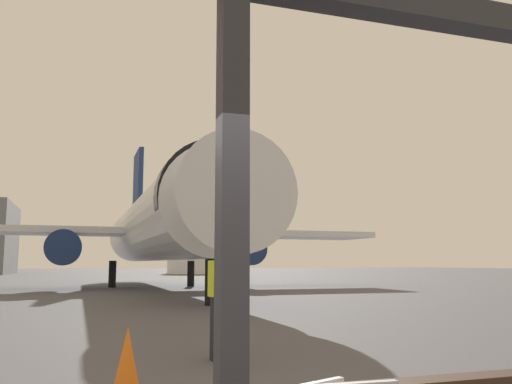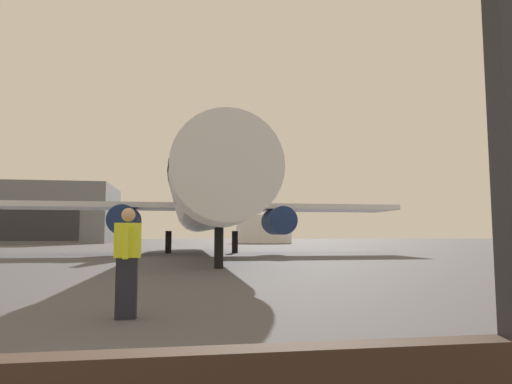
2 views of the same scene
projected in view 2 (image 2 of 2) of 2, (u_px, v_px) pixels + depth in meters
ground_plane at (161, 249)px, 41.76m from camera, size 220.00×220.00×0.00m
airplane at (205, 201)px, 29.83m from camera, size 27.80×31.57×10.56m
ground_crew_worker at (127, 261)px, 7.14m from camera, size 0.40×0.57×1.74m
distant_hangar at (37, 214)px, 74.09m from camera, size 24.30×16.87×9.43m
fuel_storage_tank at (264, 229)px, 75.17m from camera, size 9.24×9.24×4.45m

